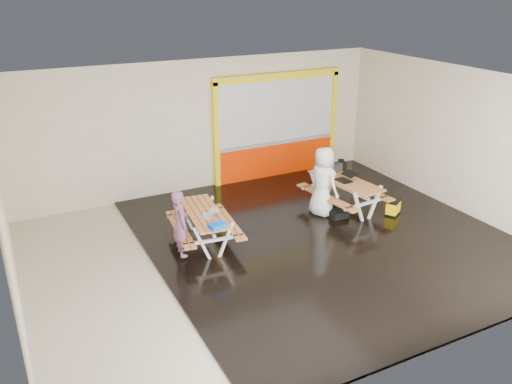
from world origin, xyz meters
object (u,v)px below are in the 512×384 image
laptop_left (210,214)px  laptop_right (346,178)px  blue_pouch (217,226)px  person_right (323,182)px  person_left (180,223)px  picnic_table_left (204,220)px  backpack (341,168)px  picnic_table_right (345,187)px  toolbox (335,168)px  dark_case (338,214)px  fluke_bag (393,207)px

laptop_left → laptop_right: size_ratio=0.85×
blue_pouch → person_right: bearing=17.3°
blue_pouch → person_left: bearing=142.3°
person_right → blue_pouch: 3.30m
picnic_table_left → person_right: size_ratio=1.19×
person_left → laptop_left: size_ratio=3.52×
laptop_left → laptop_right: 3.69m
person_left → backpack: bearing=-69.1°
picnic_table_right → laptop_right: size_ratio=4.67×
toolbox → dark_case: size_ratio=1.07×
backpack → fluke_bag: 1.84m
person_right → backpack: 1.46m
person_left → laptop_right: 4.40m
picnic_table_right → laptop_left: bearing=-174.6°
person_left → toolbox: bearing=-71.5°
backpack → laptop_right: bearing=-119.5°
person_right → laptop_right: size_ratio=3.68×
picnic_table_right → backpack: backpack is taller
dark_case → person_right: bearing=119.9°
toolbox → backpack: (0.43, 0.32, -0.16)m
person_left → laptop_right: (4.38, 0.45, 0.08)m
blue_pouch → toolbox: size_ratio=0.70×
dark_case → laptop_right: bearing=38.9°
toolbox → dark_case: 1.34m
blue_pouch → backpack: backpack is taller
dark_case → fluke_bag: 1.37m
picnic_table_right → person_left: size_ratio=1.56×
toolbox → backpack: toolbox is taller
person_right → toolbox: (0.73, 0.58, 0.06)m
laptop_left → blue_pouch: 0.62m
person_left → dark_case: 4.04m
dark_case → picnic_table_left: bearing=175.9°
toolbox → person_right: bearing=-141.6°
person_left → fluke_bag: size_ratio=2.83×
picnic_table_left → dark_case: (3.33, -0.24, -0.46)m
fluke_bag → person_right: bearing=151.2°
person_left → blue_pouch: (0.61, -0.47, 0.01)m
laptop_right → backpack: bearing=60.5°
picnic_table_left → laptop_left: (0.05, -0.23, 0.23)m
picnic_table_left → blue_pouch: (-0.04, -0.84, 0.23)m
picnic_table_left → person_right: (3.11, 0.14, 0.27)m
laptop_right → blue_pouch: size_ratio=1.43×
picnic_table_left → dark_case: bearing=-4.1°
toolbox → dark_case: toolbox is taller
blue_pouch → fluke_bag: size_ratio=0.66×
person_left → person_right: bearing=-77.4°
blue_pouch → fluke_bag: (4.66, 0.15, -0.59)m
blue_pouch → fluke_bag: bearing=1.8°
blue_pouch → toolbox: (3.88, 1.56, 0.10)m
picnic_table_left → person_right: 3.13m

